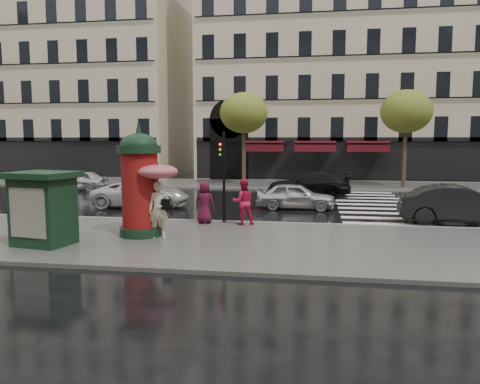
% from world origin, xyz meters
% --- Properties ---
extents(ground, '(160.00, 160.00, 0.00)m').
position_xyz_m(ground, '(0.00, 0.00, 0.00)').
color(ground, black).
rests_on(ground, ground).
extents(near_sidewalk, '(90.00, 7.00, 0.12)m').
position_xyz_m(near_sidewalk, '(0.00, -0.50, 0.06)').
color(near_sidewalk, '#474744').
rests_on(near_sidewalk, ground).
extents(far_sidewalk, '(90.00, 6.00, 0.12)m').
position_xyz_m(far_sidewalk, '(0.00, 19.00, 0.06)').
color(far_sidewalk, '#474744').
rests_on(far_sidewalk, ground).
extents(near_kerb, '(90.00, 0.25, 0.14)m').
position_xyz_m(near_kerb, '(0.00, 3.00, 0.07)').
color(near_kerb, slate).
rests_on(near_kerb, ground).
extents(far_kerb, '(90.00, 0.25, 0.14)m').
position_xyz_m(far_kerb, '(0.00, 16.00, 0.07)').
color(far_kerb, slate).
rests_on(far_kerb, ground).
extents(zebra_crossing, '(3.60, 11.75, 0.01)m').
position_xyz_m(zebra_crossing, '(6.00, 9.60, 0.01)').
color(zebra_crossing, silver).
rests_on(zebra_crossing, ground).
extents(bldg_far_corner, '(26.00, 14.00, 22.90)m').
position_xyz_m(bldg_far_corner, '(6.00, 30.00, 11.31)').
color(bldg_far_corner, '#B7A88C').
rests_on(bldg_far_corner, ground).
extents(bldg_far_left, '(24.00, 14.00, 22.90)m').
position_xyz_m(bldg_far_left, '(-22.00, 30.00, 11.31)').
color(bldg_far_left, '#B7A88C').
rests_on(bldg_far_left, ground).
extents(tree_far_left, '(3.40, 3.40, 6.64)m').
position_xyz_m(tree_far_left, '(-2.00, 18.00, 5.17)').
color(tree_far_left, '#38281C').
rests_on(tree_far_left, ground).
extents(tree_far_right, '(3.40, 3.40, 6.64)m').
position_xyz_m(tree_far_right, '(9.00, 18.00, 5.17)').
color(tree_far_right, '#38281C').
rests_on(tree_far_right, ground).
extents(woman_umbrella, '(1.30, 1.30, 2.51)m').
position_xyz_m(woman_umbrella, '(-2.00, -0.44, 1.77)').
color(woman_umbrella, beige).
rests_on(woman_umbrella, near_sidewalk).
extents(woman_red, '(1.01, 0.89, 1.75)m').
position_xyz_m(woman_red, '(0.37, 2.40, 1.00)').
color(woman_red, '#B9163F').
rests_on(woman_red, near_sidewalk).
extents(man_burgundy, '(0.84, 0.60, 1.62)m').
position_xyz_m(man_burgundy, '(-1.13, 2.40, 0.93)').
color(man_burgundy, '#4B0F23').
rests_on(man_burgundy, near_sidewalk).
extents(morris_column, '(1.44, 1.44, 3.89)m').
position_xyz_m(morris_column, '(-2.73, -0.20, 1.98)').
color(morris_column, black).
rests_on(morris_column, near_sidewalk).
extents(traffic_light, '(0.26, 0.35, 3.56)m').
position_xyz_m(traffic_light, '(-0.47, 2.73, 2.28)').
color(traffic_light, black).
rests_on(traffic_light, near_sidewalk).
extents(newsstand, '(2.11, 1.87, 2.25)m').
position_xyz_m(newsstand, '(-5.16, -1.99, 1.28)').
color(newsstand, black).
rests_on(newsstand, near_sidewalk).
extents(car_silver, '(3.81, 1.64, 1.28)m').
position_xyz_m(car_silver, '(2.16, 7.38, 0.64)').
color(car_silver, silver).
rests_on(car_silver, ground).
extents(car_darkgrey, '(4.79, 1.98, 1.54)m').
position_xyz_m(car_darkgrey, '(8.76, 4.45, 0.77)').
color(car_darkgrey, black).
rests_on(car_darkgrey, ground).
extents(car_white, '(4.94, 2.69, 1.31)m').
position_xyz_m(car_white, '(-5.43, 6.87, 0.66)').
color(car_white, silver).
rests_on(car_white, ground).
extents(car_black, '(4.97, 2.19, 1.42)m').
position_xyz_m(car_black, '(2.71, 12.82, 0.71)').
color(car_black, black).
rests_on(car_black, ground).
extents(car_far_silver, '(4.04, 1.94, 1.33)m').
position_xyz_m(car_far_silver, '(-12.36, 13.46, 0.67)').
color(car_far_silver, silver).
rests_on(car_far_silver, ground).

